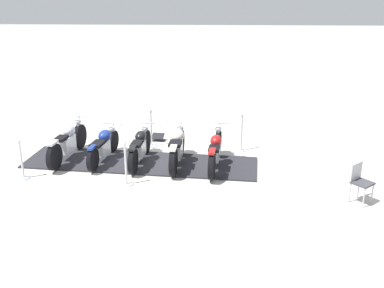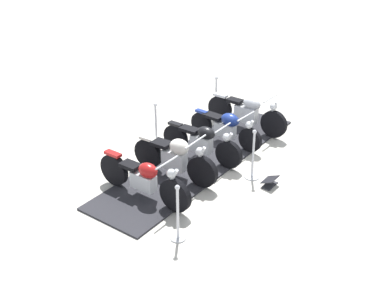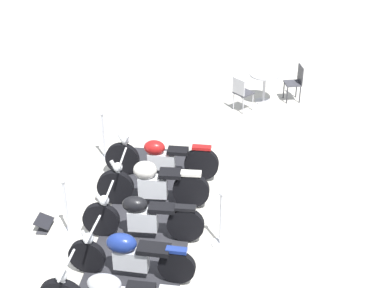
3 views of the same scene
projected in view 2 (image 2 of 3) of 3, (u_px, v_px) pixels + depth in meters
ground_plane at (201, 160)px, 11.37m from camera, size 80.00×80.00×0.00m
display_platform at (201, 159)px, 11.36m from camera, size 2.23×6.38×0.04m
motorcycle_maroon at (144, 178)px, 9.67m from camera, size 2.34×0.64×1.02m
motorcycle_cream at (175, 157)px, 10.39m from camera, size 2.14×0.75×1.01m
motorcycle_black at (202, 142)px, 11.14m from camera, size 2.14×0.63×0.95m
motorcycle_navy at (226, 127)px, 11.86m from camera, size 2.07×0.70×0.89m
motorcycle_chrome at (247, 112)px, 12.58m from camera, size 2.35×0.67×1.03m
stanchion_right_front at (178, 220)px, 8.56m from camera, size 0.29×0.29×1.12m
stanchion_left_rear at (216, 99)px, 13.83m from camera, size 0.30×0.30×1.02m
stanchion_left_mid at (156, 131)px, 11.91m from camera, size 0.32×0.32×1.10m
stanchion_right_mid at (253, 163)px, 10.49m from camera, size 0.34×0.34×1.15m
info_placard at (270, 183)px, 10.30m from camera, size 0.31×0.43×0.22m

